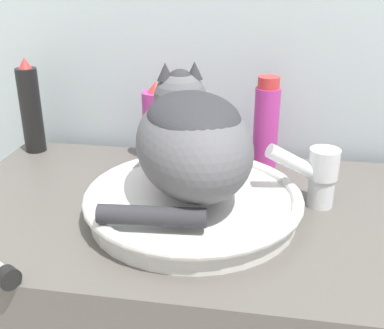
# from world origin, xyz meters

# --- Properties ---
(sink_basin) EXTENTS (0.35, 0.35, 0.05)m
(sink_basin) POSITION_xyz_m (-0.02, 0.22, 0.85)
(sink_basin) COLOR silver
(sink_basin) RESTS_ON vanity_counter
(cat) EXTENTS (0.26, 0.31, 0.19)m
(cat) POSITION_xyz_m (-0.03, 0.23, 0.96)
(cat) COLOR #56565B
(cat) RESTS_ON sink_basin
(faucet) EXTENTS (0.12, 0.07, 0.12)m
(faucet) POSITION_xyz_m (0.18, 0.29, 0.88)
(faucet) COLOR silver
(faucet) RESTS_ON vanity_counter
(shampoo_bottle_tall) EXTENTS (0.05, 0.05, 0.18)m
(shampoo_bottle_tall) POSITION_xyz_m (0.09, 0.45, 0.91)
(shampoo_bottle_tall) COLOR #B2338C
(shampoo_bottle_tall) RESTS_ON vanity_counter
(spray_bottle_trigger) EXTENTS (0.06, 0.06, 0.16)m
(spray_bottle_trigger) POSITION_xyz_m (-0.14, 0.45, 0.90)
(spray_bottle_trigger) COLOR #B2338C
(spray_bottle_trigger) RESTS_ON vanity_counter
(hairspray_can_black) EXTENTS (0.04, 0.04, 0.20)m
(hairspray_can_black) POSITION_xyz_m (-0.41, 0.45, 0.92)
(hairspray_can_black) COLOR black
(hairspray_can_black) RESTS_ON vanity_counter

